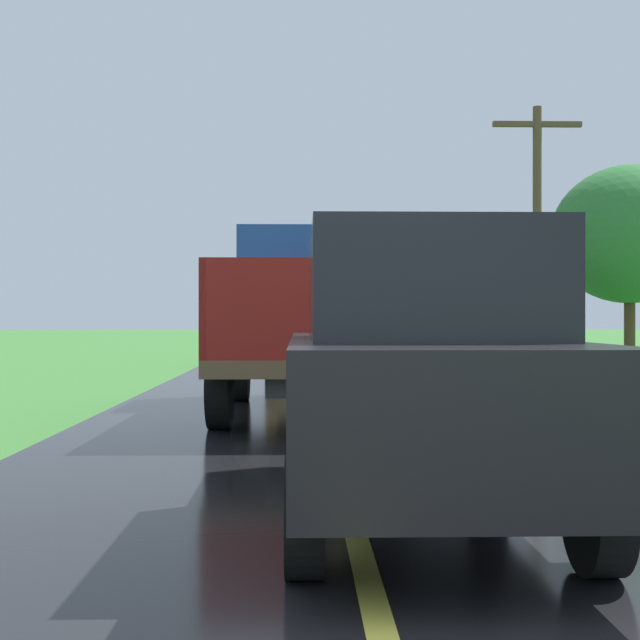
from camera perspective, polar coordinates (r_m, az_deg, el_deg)
The scene contains 5 objects.
banana_truck_near at distance 12.53m, azimuth -1.16°, elevation 0.33°, with size 2.38×5.82×2.80m.
banana_truck_far at distance 26.35m, azimuth -0.94°, elevation 0.23°, with size 2.38×5.81×2.80m.
utility_pole_roadside at distance 19.48m, azimuth 14.82°, elevation 5.97°, with size 2.03×0.20×6.25m.
roadside_tree_near_left at distance 22.86m, azimuth 20.67°, elevation 5.57°, with size 3.98×3.98×5.40m.
following_car at distance 5.56m, azimuth 6.80°, elevation -3.61°, with size 1.74×4.10×1.92m.
Camera 1 is at (-0.35, -2.44, 1.43)m, focal length 46.17 mm.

